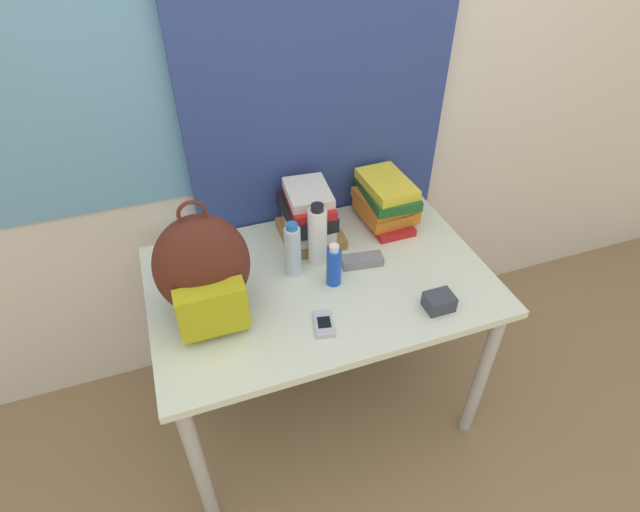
% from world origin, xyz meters
% --- Properties ---
extents(ground_plane, '(12.00, 12.00, 0.00)m').
position_xyz_m(ground_plane, '(0.00, 0.00, 0.00)').
color(ground_plane, '#8C704C').
extents(wall_back, '(6.00, 0.06, 2.50)m').
position_xyz_m(wall_back, '(-0.00, 0.86, 1.25)').
color(wall_back, silver).
rests_on(wall_back, ground_plane).
extents(curtain_blue, '(1.01, 0.04, 2.50)m').
position_xyz_m(curtain_blue, '(0.15, 0.80, 1.25)').
color(curtain_blue, navy).
rests_on(curtain_blue, ground_plane).
extents(desk, '(1.19, 0.77, 0.74)m').
position_xyz_m(desk, '(0.00, 0.39, 0.65)').
color(desk, silver).
rests_on(desk, ground_plane).
extents(backpack, '(0.30, 0.26, 0.42)m').
position_xyz_m(backpack, '(-0.39, 0.36, 0.92)').
color(backpack, '#512319').
rests_on(backpack, desk).
extents(book_stack_left, '(0.22, 0.28, 0.22)m').
position_xyz_m(book_stack_left, '(0.04, 0.62, 0.84)').
color(book_stack_left, olive).
rests_on(book_stack_left, desk).
extents(book_stack_center, '(0.21, 0.29, 0.19)m').
position_xyz_m(book_stack_center, '(0.36, 0.63, 0.84)').
color(book_stack_center, red).
rests_on(book_stack_center, desk).
extents(water_bottle, '(0.06, 0.06, 0.22)m').
position_xyz_m(water_bottle, '(-0.08, 0.45, 0.84)').
color(water_bottle, silver).
rests_on(water_bottle, desk).
extents(sports_bottle, '(0.07, 0.07, 0.25)m').
position_xyz_m(sports_bottle, '(0.02, 0.47, 0.86)').
color(sports_bottle, white).
rests_on(sports_bottle, desk).
extents(sunscreen_bottle, '(0.05, 0.05, 0.17)m').
position_xyz_m(sunscreen_bottle, '(0.04, 0.35, 0.82)').
color(sunscreen_bottle, blue).
rests_on(sunscreen_bottle, desk).
extents(cell_phone, '(0.08, 0.12, 0.02)m').
position_xyz_m(cell_phone, '(-0.06, 0.17, 0.75)').
color(cell_phone, '#B7BCC6').
rests_on(cell_phone, desk).
extents(sunglasses_case, '(0.16, 0.08, 0.04)m').
position_xyz_m(sunglasses_case, '(0.17, 0.40, 0.76)').
color(sunglasses_case, gray).
rests_on(sunglasses_case, desk).
extents(camera_pouch, '(0.09, 0.07, 0.06)m').
position_xyz_m(camera_pouch, '(0.32, 0.12, 0.77)').
color(camera_pouch, '#383D47').
rests_on(camera_pouch, desk).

